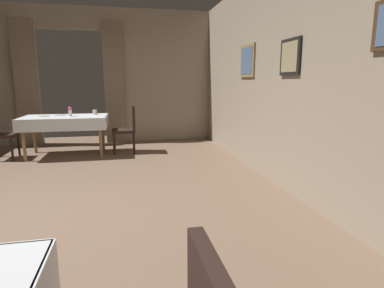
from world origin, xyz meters
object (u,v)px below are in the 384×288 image
at_px(dining_table_mid, 65,121).
at_px(glass_mid_c, 95,112).
at_px(flower_vase_mid, 70,111).
at_px(plate_mid_b, 43,116).
at_px(plate_mid_d, 60,115).
at_px(chair_mid_right, 128,127).

distance_m(dining_table_mid, glass_mid_c, 0.59).
height_order(flower_vase_mid, glass_mid_c, flower_vase_mid).
xyz_separation_m(dining_table_mid, plate_mid_b, (-0.39, 0.06, 0.09)).
bearing_deg(plate_mid_d, plate_mid_b, -149.09).
height_order(dining_table_mid, chair_mid_right, chair_mid_right).
distance_m(dining_table_mid, plate_mid_b, 0.40).
relative_size(chair_mid_right, plate_mid_b, 4.54).
bearing_deg(dining_table_mid, glass_mid_c, 23.92).
distance_m(plate_mid_b, glass_mid_c, 0.93).
distance_m(chair_mid_right, glass_mid_c, 0.72).
height_order(chair_mid_right, plate_mid_d, chair_mid_right).
xyz_separation_m(glass_mid_c, plate_mid_d, (-0.65, -0.01, -0.04)).
height_order(chair_mid_right, plate_mid_b, chair_mid_right).
bearing_deg(plate_mid_d, glass_mid_c, 1.02).
bearing_deg(plate_mid_d, chair_mid_right, -8.86).
bearing_deg(plate_mid_b, flower_vase_mid, -13.42).
bearing_deg(dining_table_mid, plate_mid_d, 119.23).
relative_size(glass_mid_c, plate_mid_d, 0.44).
height_order(dining_table_mid, plate_mid_b, plate_mid_b).
height_order(flower_vase_mid, plate_mid_b, flower_vase_mid).
bearing_deg(plate_mid_d, flower_vase_mid, -49.82).
bearing_deg(plate_mid_b, plate_mid_d, 30.91).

